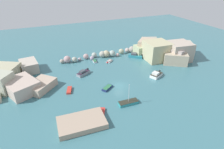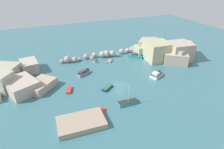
{
  "view_description": "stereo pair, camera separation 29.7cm",
  "coord_description": "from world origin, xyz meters",
  "px_view_note": "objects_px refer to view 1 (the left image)",
  "views": [
    {
      "loc": [
        -20.04,
        -41.81,
        28.74
      ],
      "look_at": [
        0.0,
        5.39,
        1.0
      ],
      "focal_mm": 30.39,
      "sensor_mm": 36.0,
      "label": 1
    },
    {
      "loc": [
        -19.77,
        -41.93,
        28.74
      ],
      "look_at": [
        0.0,
        5.39,
        1.0
      ],
      "focal_mm": 30.39,
      "sensor_mm": 36.0,
      "label": 2
    }
  ],
  "objects_px": {
    "moored_boat_2": "(135,56)",
    "moored_boat_8": "(107,88)",
    "channel_buoy": "(107,62)",
    "moored_boat_4": "(95,61)",
    "moored_boat_5": "(156,75)",
    "stone_dock": "(82,123)",
    "moored_boat_1": "(69,90)",
    "moored_boat_0": "(83,73)",
    "moored_boat_3": "(109,61)",
    "moored_boat_7": "(128,103)",
    "moored_boat_6": "(102,112)"
  },
  "relations": [
    {
      "from": "moored_boat_3",
      "to": "moored_boat_7",
      "type": "xyz_separation_m",
      "value": [
        -5.2,
        -25.07,
        0.13
      ]
    },
    {
      "from": "channel_buoy",
      "to": "moored_boat_1",
      "type": "bearing_deg",
      "value": -141.99
    },
    {
      "from": "moored_boat_7",
      "to": "moored_boat_6",
      "type": "bearing_deg",
      "value": 6.77
    },
    {
      "from": "moored_boat_3",
      "to": "moored_boat_5",
      "type": "xyz_separation_m",
      "value": [
        9.19,
        -16.04,
        0.37
      ]
    },
    {
      "from": "stone_dock",
      "to": "moored_boat_5",
      "type": "height_order",
      "value": "moored_boat_5"
    },
    {
      "from": "moored_boat_1",
      "to": "moored_boat_5",
      "type": "bearing_deg",
      "value": -77.38
    },
    {
      "from": "stone_dock",
      "to": "moored_boat_1",
      "type": "xyz_separation_m",
      "value": [
        0.24,
        14.13,
        -0.35
      ]
    },
    {
      "from": "moored_boat_5",
      "to": "moored_boat_6",
      "type": "height_order",
      "value": "moored_boat_5"
    },
    {
      "from": "moored_boat_2",
      "to": "moored_boat_3",
      "type": "height_order",
      "value": "moored_boat_2"
    },
    {
      "from": "moored_boat_2",
      "to": "moored_boat_8",
      "type": "bearing_deg",
      "value": 84.31
    },
    {
      "from": "moored_boat_2",
      "to": "moored_boat_3",
      "type": "xyz_separation_m",
      "value": [
        -10.81,
        0.02,
        -0.32
      ]
    },
    {
      "from": "moored_boat_2",
      "to": "moored_boat_4",
      "type": "relative_size",
      "value": 1.98
    },
    {
      "from": "moored_boat_3",
      "to": "moored_boat_7",
      "type": "bearing_deg",
      "value": -141.71
    },
    {
      "from": "stone_dock",
      "to": "moored_boat_1",
      "type": "height_order",
      "value": "stone_dock"
    },
    {
      "from": "stone_dock",
      "to": "moored_boat_0",
      "type": "height_order",
      "value": "moored_boat_0"
    },
    {
      "from": "moored_boat_4",
      "to": "moored_boat_7",
      "type": "bearing_deg",
      "value": 4.72
    },
    {
      "from": "moored_boat_3",
      "to": "moored_boat_4",
      "type": "xyz_separation_m",
      "value": [
        -4.94,
        1.91,
        0.04
      ]
    },
    {
      "from": "moored_boat_4",
      "to": "moored_boat_5",
      "type": "xyz_separation_m",
      "value": [
        14.14,
        -17.95,
        0.33
      ]
    },
    {
      "from": "moored_boat_4",
      "to": "moored_boat_6",
      "type": "height_order",
      "value": "moored_boat_4"
    },
    {
      "from": "moored_boat_7",
      "to": "moored_boat_3",
      "type": "bearing_deg",
      "value": -99.68
    },
    {
      "from": "moored_boat_7",
      "to": "moored_boat_2",
      "type": "bearing_deg",
      "value": -120.55
    },
    {
      "from": "moored_boat_1",
      "to": "moored_boat_3",
      "type": "distance_m",
      "value": 22.14
    },
    {
      "from": "moored_boat_6",
      "to": "channel_buoy",
      "type": "bearing_deg",
      "value": -178.46
    },
    {
      "from": "stone_dock",
      "to": "moored_boat_3",
      "type": "xyz_separation_m",
      "value": [
        17.71,
        27.73,
        -0.35
      ]
    },
    {
      "from": "moored_boat_2",
      "to": "moored_boat_4",
      "type": "distance_m",
      "value": 15.88
    },
    {
      "from": "stone_dock",
      "to": "moored_boat_3",
      "type": "height_order",
      "value": "stone_dock"
    },
    {
      "from": "moored_boat_5",
      "to": "moored_boat_6",
      "type": "xyz_separation_m",
      "value": [
        -21.49,
        -9.61,
        -0.42
      ]
    },
    {
      "from": "moored_boat_4",
      "to": "moored_boat_0",
      "type": "bearing_deg",
      "value": -34.3
    },
    {
      "from": "moored_boat_4",
      "to": "moored_boat_7",
      "type": "height_order",
      "value": "moored_boat_7"
    },
    {
      "from": "channel_buoy",
      "to": "moored_boat_4",
      "type": "relative_size",
      "value": 0.19
    },
    {
      "from": "moored_boat_2",
      "to": "channel_buoy",
      "type": "bearing_deg",
      "value": 45.88
    },
    {
      "from": "moored_boat_0",
      "to": "moored_boat_5",
      "type": "bearing_deg",
      "value": 123.64
    },
    {
      "from": "moored_boat_5",
      "to": "moored_boat_6",
      "type": "relative_size",
      "value": 1.63
    },
    {
      "from": "moored_boat_1",
      "to": "moored_boat_5",
      "type": "distance_m",
      "value": 26.78
    },
    {
      "from": "moored_boat_6",
      "to": "moored_boat_8",
      "type": "distance_m",
      "value": 10.3
    },
    {
      "from": "moored_boat_3",
      "to": "moored_boat_6",
      "type": "distance_m",
      "value": 28.45
    },
    {
      "from": "moored_boat_6",
      "to": "moored_boat_8",
      "type": "relative_size",
      "value": 0.76
    },
    {
      "from": "moored_boat_7",
      "to": "moored_boat_0",
      "type": "bearing_deg",
      "value": -70.06
    },
    {
      "from": "stone_dock",
      "to": "moored_boat_0",
      "type": "distance_m",
      "value": 22.72
    },
    {
      "from": "moored_boat_1",
      "to": "moored_boat_4",
      "type": "xyz_separation_m",
      "value": [
        12.53,
        15.5,
        0.04
      ]
    },
    {
      "from": "stone_dock",
      "to": "moored_boat_7",
      "type": "relative_size",
      "value": 1.77
    },
    {
      "from": "moored_boat_4",
      "to": "moored_boat_5",
      "type": "bearing_deg",
      "value": 43.49
    },
    {
      "from": "channel_buoy",
      "to": "moored_boat_5",
      "type": "relative_size",
      "value": 0.11
    },
    {
      "from": "moored_boat_5",
      "to": "channel_buoy",
      "type": "bearing_deg",
      "value": -81.88
    },
    {
      "from": "channel_buoy",
      "to": "stone_dock",
      "type": "bearing_deg",
      "value": -121.63
    },
    {
      "from": "moored_boat_8",
      "to": "moored_boat_3",
      "type": "bearing_deg",
      "value": 29.88
    },
    {
      "from": "stone_dock",
      "to": "moored_boat_2",
      "type": "distance_m",
      "value": 39.76
    },
    {
      "from": "moored_boat_0",
      "to": "moored_boat_3",
      "type": "relative_size",
      "value": 1.7
    },
    {
      "from": "moored_boat_3",
      "to": "moored_boat_8",
      "type": "xyz_separation_m",
      "value": [
        -7.4,
        -16.6,
        0.02
      ]
    },
    {
      "from": "moored_boat_0",
      "to": "moored_boat_3",
      "type": "xyz_separation_m",
      "value": [
        11.39,
        5.9,
        -0.32
      ]
    }
  ]
}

